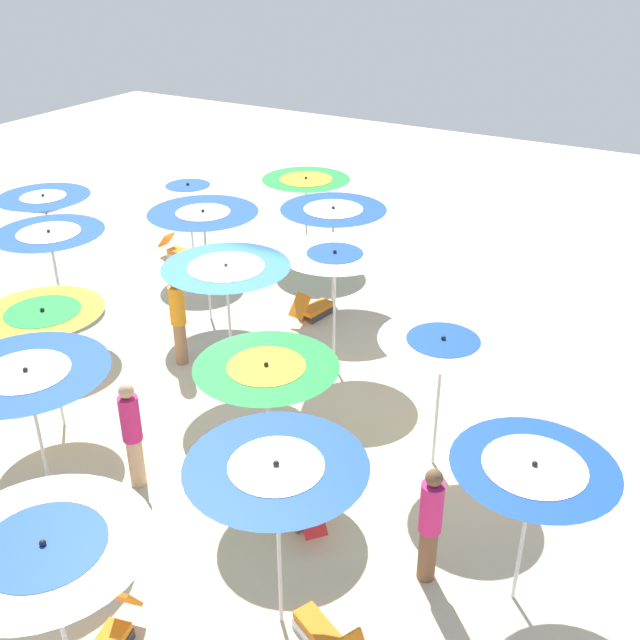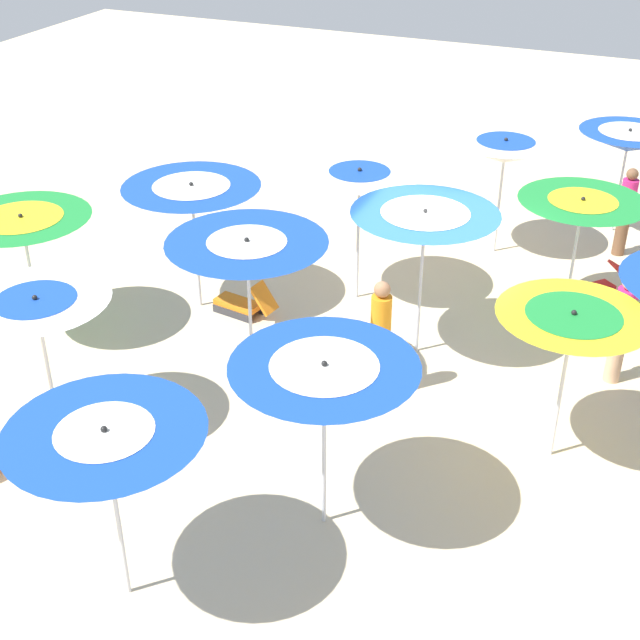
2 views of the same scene
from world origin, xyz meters
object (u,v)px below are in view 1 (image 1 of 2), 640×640
at_px(beach_umbrella_5, 277,479).
at_px(beachgoer_0, 132,433).
at_px(beach_umbrella_4, 306,185).
at_px(beach_umbrella_12, 45,322).
at_px(lounger_1, 182,252).
at_px(beach_umbrella_1, 442,352).
at_px(beach_umbrella_13, 50,239).
at_px(lounger_0, 54,524).
at_px(beach_ball, 196,220).
at_px(beach_umbrella_7, 227,278).
at_px(beachgoer_2, 178,318).
at_px(beach_umbrella_0, 532,479).
at_px(beach_umbrella_10, 47,560).
at_px(beach_umbrella_11, 28,384).
at_px(lounger_3, 300,504).
at_px(beach_umbrella_9, 189,194).
at_px(beachgoer_1, 430,523).
at_px(lounger_5, 313,308).
at_px(beach_umbrella_6, 267,376).
at_px(beach_umbrella_2, 335,262).
at_px(beach_umbrella_3, 333,217).
at_px(beach_umbrella_14, 45,205).
at_px(beach_umbrella_8, 204,220).

height_order(beach_umbrella_5, beachgoer_0, beach_umbrella_5).
height_order(beach_umbrella_4, beach_umbrella_5, beach_umbrella_5).
relative_size(beach_umbrella_12, lounger_1, 1.79).
height_order(beach_umbrella_1, beach_umbrella_5, beach_umbrella_5).
distance_m(beach_umbrella_13, lounger_0, 6.36).
xyz_separation_m(beachgoer_0, beach_ball, (-9.43, -6.28, -0.83)).
relative_size(beach_umbrella_7, beachgoer_2, 1.32).
xyz_separation_m(beach_umbrella_0, beachgoer_0, (0.69, -5.66, -0.97)).
xyz_separation_m(beach_umbrella_10, lounger_1, (-10.32, -6.86, -1.84)).
height_order(beachgoer_0, beach_ball, beachgoer_0).
bearing_deg(beachgoer_0, beach_umbrella_10, 121.80).
relative_size(beach_umbrella_11, lounger_3, 1.87).
bearing_deg(beach_umbrella_9, beach_umbrella_10, 31.84).
distance_m(beachgoer_1, beach_ball, 14.10).
distance_m(lounger_0, beachgoer_2, 4.88).
distance_m(beach_umbrella_13, lounger_5, 5.57).
xyz_separation_m(beach_umbrella_6, beach_umbrella_11, (1.96, -2.58, 0.14)).
bearing_deg(lounger_5, beach_umbrella_2, -129.65).
relative_size(beach_umbrella_3, beach_umbrella_12, 1.02).
relative_size(beach_umbrella_12, lounger_0, 1.81).
height_order(beach_umbrella_1, lounger_3, beach_umbrella_1).
bearing_deg(beach_umbrella_10, lounger_5, -165.99).
relative_size(beach_umbrella_14, beach_ball, 9.24).
relative_size(beach_umbrella_2, lounger_5, 2.04).
height_order(beach_umbrella_1, beachgoer_1, beach_umbrella_1).
bearing_deg(beach_umbrella_3, lounger_1, -93.55).
bearing_deg(beach_umbrella_13, beach_ball, -165.26).
xyz_separation_m(beach_umbrella_8, beachgoer_2, (1.77, 0.64, -1.28)).
distance_m(beach_umbrella_12, beach_ball, 9.99).
relative_size(beach_umbrella_0, beach_umbrella_5, 0.88).
distance_m(beach_umbrella_3, beach_umbrella_12, 6.66).
relative_size(beach_umbrella_2, lounger_3, 1.94).
xyz_separation_m(beach_umbrella_3, lounger_5, (0.86, -0.01, -1.83)).
bearing_deg(beachgoer_2, beachgoer_0, -149.79).
xyz_separation_m(lounger_3, lounger_5, (-5.47, -2.97, 0.02)).
xyz_separation_m(beach_umbrella_5, beachgoer_2, (-4.26, -5.00, -1.22)).
bearing_deg(beach_umbrella_1, lounger_1, -117.36).
height_order(beach_umbrella_3, beach_umbrella_13, beach_umbrella_13).
bearing_deg(beach_umbrella_3, beach_umbrella_2, 29.35).
relative_size(beach_umbrella_12, beachgoer_1, 1.28).
height_order(beach_umbrella_11, beach_umbrella_13, same).
relative_size(beach_umbrella_2, beach_umbrella_4, 1.12).
bearing_deg(lounger_1, beach_umbrella_9, -19.70).
bearing_deg(beach_umbrella_12, beach_umbrella_6, 96.86).
distance_m(beach_umbrella_4, beach_umbrella_7, 6.24).
distance_m(beach_umbrella_4, beach_umbrella_11, 10.01).
relative_size(beach_umbrella_13, lounger_0, 1.89).
distance_m(beach_umbrella_3, beach_umbrella_5, 8.86).
relative_size(beach_umbrella_7, beachgoer_1, 1.40).
distance_m(beach_umbrella_1, beach_umbrella_13, 8.29).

